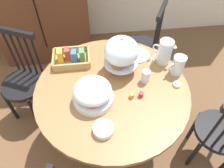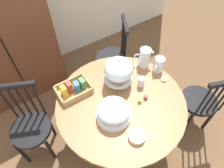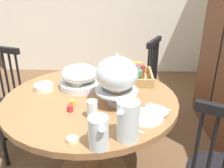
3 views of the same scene
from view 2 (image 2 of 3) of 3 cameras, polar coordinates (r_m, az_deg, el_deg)
The scene contains 20 objects.
ground_plane at distance 2.43m, azimuth 1.51°, elevation -17.49°, with size 10.00×10.00×0.00m, color brown.
dining_table at distance 2.01m, azimuth 2.41°, elevation -8.38°, with size 1.21×1.21×0.74m.
windsor_chair_by_cabinet at distance 2.38m, azimuth 24.19°, elevation -4.82°, with size 0.43×0.43×0.97m.
windsor_chair_facing_door at distance 2.64m, azimuth 0.29°, elevation 7.83°, with size 0.45×0.45×0.97m.
windsor_chair_far_side at distance 2.17m, azimuth -22.45°, elevation -11.51°, with size 0.44×0.44×0.97m.
pastry_stand_with_dome at distance 1.80m, azimuth 1.85°, elevation 3.96°, with size 0.28×0.28×0.34m.
fruit_platter_covered at distance 1.67m, azimuth 0.51°, elevation -8.13°, with size 0.30×0.30×0.18m.
orange_juice_pitcher at distance 2.07m, azimuth 13.39°, elevation 5.33°, with size 0.18×0.10×0.17m.
milk_pitcher at distance 2.09m, azimuth 9.38°, elevation 7.35°, with size 0.17×0.14×0.22m.
cereal_basket at distance 1.90m, azimuth -11.10°, elevation -1.39°, with size 0.32×0.24×0.12m.
china_plate_large at distance 2.11m, azimuth 2.97°, elevation 5.13°, with size 0.22×0.22×0.01m, color white.
china_plate_small at distance 2.12m, azimuth 0.64°, elevation 5.91°, with size 0.15×0.15×0.01m, color white.
cereal_bowl at distance 1.65m, azimuth 7.25°, elevation -14.81°, with size 0.14×0.14×0.04m, color white.
drinking_glass at distance 1.92m, azimuth 8.51°, elevation 0.60°, with size 0.06×0.06×0.11m, color silver.
butter_dish at distance 2.04m, azimuth 14.86°, elevation 1.30°, with size 0.06×0.06×0.02m, color beige.
jam_jar_strawberry at distance 1.86m, azimuth 9.75°, elevation -3.83°, with size 0.04×0.04×0.04m, color #B7282D.
jam_jar_apricot at distance 1.83m, azimuth 8.08°, elevation -4.85°, with size 0.04×0.04×0.04m, color orange.
table_knife at distance 2.11m, azimuth -0.85°, elevation 5.23°, with size 0.17×0.01×0.01m, color silver.
dinner_fork at distance 2.12m, azimuth -1.66°, elevation 5.27°, with size 0.17×0.01×0.01m, color silver.
soup_spoon at distance 2.12m, azimuth 6.77°, elevation 4.89°, with size 0.17×0.01×0.01m, color silver.
Camera 2 is at (-0.55, -0.71, 2.25)m, focal length 31.48 mm.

